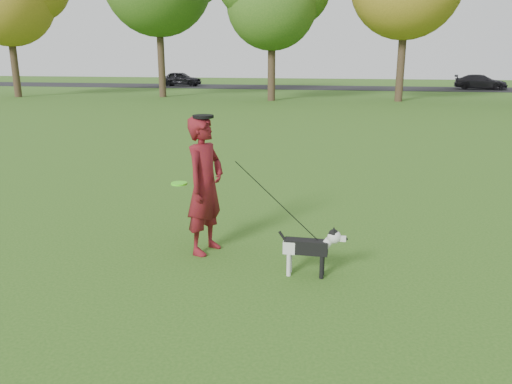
% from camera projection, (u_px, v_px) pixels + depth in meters
% --- Properties ---
extents(ground, '(120.00, 120.00, 0.00)m').
position_uv_depth(ground, '(248.00, 250.00, 7.31)').
color(ground, '#285116').
rests_on(ground, ground).
extents(road, '(120.00, 7.00, 0.02)m').
position_uv_depth(road, '(342.00, 88.00, 45.15)').
color(road, black).
rests_on(road, ground).
extents(man, '(0.65, 0.82, 1.97)m').
position_uv_depth(man, '(205.00, 186.00, 7.02)').
color(man, maroon).
rests_on(man, ground).
extents(dog, '(0.88, 0.18, 0.67)m').
position_uv_depth(dog, '(311.00, 246.00, 6.35)').
color(dog, black).
rests_on(dog, ground).
extents(car_left, '(4.00, 1.77, 1.34)m').
position_uv_depth(car_left, '(181.00, 79.00, 47.88)').
color(car_left, black).
rests_on(car_left, road).
extents(car_right, '(4.53, 2.48, 1.25)m').
position_uv_depth(car_right, '(481.00, 82.00, 42.75)').
color(car_right, '#242128').
rests_on(car_right, road).
extents(man_held_items, '(2.17, 0.70, 1.53)m').
position_uv_depth(man_held_items, '(276.00, 201.00, 6.55)').
color(man_held_items, '#51FF20').
rests_on(man_held_items, ground).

